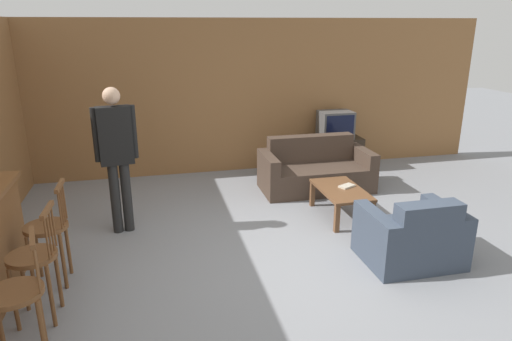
# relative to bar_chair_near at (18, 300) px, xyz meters

# --- Properties ---
(ground_plane) EXTENTS (24.00, 24.00, 0.00)m
(ground_plane) POSITION_rel_bar_chair_near_xyz_m (2.35, 0.91, -0.55)
(ground_plane) COLOR gray
(wall_back) EXTENTS (9.40, 0.08, 2.60)m
(wall_back) POSITION_rel_bar_chair_near_xyz_m (2.35, 4.47, 0.75)
(wall_back) COLOR olive
(wall_back) RESTS_ON ground_plane
(bar_chair_near) EXTENTS (0.50, 0.50, 1.05)m
(bar_chair_near) POSITION_rel_bar_chair_near_xyz_m (0.00, 0.00, 0.00)
(bar_chair_near) COLOR brown
(bar_chair_near) RESTS_ON ground_plane
(bar_chair_mid) EXTENTS (0.44, 0.44, 1.05)m
(bar_chair_mid) POSITION_rel_bar_chair_near_xyz_m (0.00, 0.57, 0.00)
(bar_chair_mid) COLOR brown
(bar_chair_mid) RESTS_ON ground_plane
(bar_chair_far) EXTENTS (0.42, 0.42, 1.05)m
(bar_chair_far) POSITION_rel_bar_chair_near_xyz_m (0.00, 1.18, 0.00)
(bar_chair_far) COLOR brown
(bar_chair_far) RESTS_ON ground_plane
(couch_far) EXTENTS (1.71, 0.84, 0.81)m
(couch_far) POSITION_rel_bar_chair_near_xyz_m (3.53, 3.19, -0.27)
(couch_far) COLOR #423328
(couch_far) RESTS_ON ground_plane
(armchair_near) EXTENTS (1.01, 0.79, 0.79)m
(armchair_near) POSITION_rel_bar_chair_near_xyz_m (3.74, 0.72, -0.27)
(armchair_near) COLOR #384251
(armchair_near) RESTS_ON ground_plane
(coffee_table) EXTENTS (0.56, 0.97, 0.40)m
(coffee_table) POSITION_rel_bar_chair_near_xyz_m (3.48, 2.06, -0.22)
(coffee_table) COLOR brown
(coffee_table) RESTS_ON ground_plane
(tv_unit) EXTENTS (0.97, 0.45, 0.57)m
(tv_unit) POSITION_rel_bar_chair_near_xyz_m (4.22, 4.10, -0.27)
(tv_unit) COLOR #2D2319
(tv_unit) RESTS_ON ground_plane
(tv) EXTENTS (0.57, 0.43, 0.48)m
(tv) POSITION_rel_bar_chair_near_xyz_m (4.22, 4.10, 0.25)
(tv) COLOR #4C4C4C
(tv) RESTS_ON tv_unit
(book_on_table) EXTENTS (0.25, 0.21, 0.02)m
(book_on_table) POSITION_rel_bar_chair_near_xyz_m (3.58, 2.11, -0.14)
(book_on_table) COLOR #B7AD99
(book_on_table) RESTS_ON coffee_table
(person_by_window) EXTENTS (0.51, 0.22, 1.81)m
(person_by_window) POSITION_rel_bar_chair_near_xyz_m (0.63, 2.27, 0.49)
(person_by_window) COLOR black
(person_by_window) RESTS_ON ground_plane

